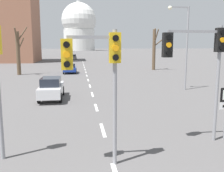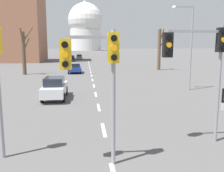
{
  "view_description": "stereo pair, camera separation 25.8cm",
  "coord_description": "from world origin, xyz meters",
  "px_view_note": "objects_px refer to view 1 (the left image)",
  "views": [
    {
      "loc": [
        -1.09,
        -3.26,
        3.99
      ],
      "look_at": [
        0.22,
        6.52,
        2.41
      ],
      "focal_mm": 40.0,
      "sensor_mm": 36.0,
      "label": 1
    },
    {
      "loc": [
        -0.83,
        -3.29,
        3.99
      ],
      "look_at": [
        0.22,
        6.52,
        2.41
      ],
      "focal_mm": 40.0,
      "sensor_mm": 36.0,
      "label": 2
    }
  ],
  "objects_px": {
    "traffic_signal_centre_tall": "(98,65)",
    "sedan_mid_centre": "(74,57)",
    "sedan_far_left": "(51,88)",
    "sedan_near_left": "(66,58)",
    "traffic_signal_near_right": "(201,54)",
    "sedan_near_right": "(70,68)",
    "street_lamp_right": "(183,39)"
  },
  "relations": [
    {
      "from": "sedan_mid_centre",
      "to": "traffic_signal_near_right",
      "type": "bearing_deg",
      "value": -84.61
    },
    {
      "from": "traffic_signal_near_right",
      "to": "street_lamp_right",
      "type": "xyz_separation_m",
      "value": [
        4.48,
        12.18,
        0.97
      ]
    },
    {
      "from": "sedan_far_left",
      "to": "sedan_near_left",
      "type": "bearing_deg",
      "value": 91.48
    },
    {
      "from": "street_lamp_right",
      "to": "sedan_mid_centre",
      "type": "xyz_separation_m",
      "value": [
        -10.85,
        55.47,
        -3.86
      ]
    },
    {
      "from": "traffic_signal_near_right",
      "to": "sedan_near_right",
      "type": "xyz_separation_m",
      "value": [
        -6.19,
        28.02,
        -2.9
      ]
    },
    {
      "from": "traffic_signal_centre_tall",
      "to": "sedan_near_right",
      "type": "xyz_separation_m",
      "value": [
        -1.91,
        29.61,
        -2.65
      ]
    },
    {
      "from": "traffic_signal_near_right",
      "to": "sedan_mid_centre",
      "type": "height_order",
      "value": "traffic_signal_near_right"
    },
    {
      "from": "street_lamp_right",
      "to": "sedan_near_right",
      "type": "xyz_separation_m",
      "value": [
        -10.67,
        15.84,
        -3.87
      ]
    },
    {
      "from": "traffic_signal_near_right",
      "to": "sedan_far_left",
      "type": "height_order",
      "value": "traffic_signal_near_right"
    },
    {
      "from": "sedan_near_left",
      "to": "sedan_mid_centre",
      "type": "height_order",
      "value": "sedan_near_left"
    },
    {
      "from": "sedan_far_left",
      "to": "traffic_signal_centre_tall",
      "type": "bearing_deg",
      "value": -76.38
    },
    {
      "from": "street_lamp_right",
      "to": "sedan_near_right",
      "type": "distance_m",
      "value": 19.49
    },
    {
      "from": "street_lamp_right",
      "to": "sedan_mid_centre",
      "type": "bearing_deg",
      "value": 101.07
    },
    {
      "from": "traffic_signal_near_right",
      "to": "traffic_signal_centre_tall",
      "type": "bearing_deg",
      "value": -159.7
    },
    {
      "from": "sedan_near_left",
      "to": "traffic_signal_near_right",
      "type": "bearing_deg",
      "value": -81.91
    },
    {
      "from": "sedan_near_left",
      "to": "sedan_far_left",
      "type": "relative_size",
      "value": 0.85
    },
    {
      "from": "street_lamp_right",
      "to": "sedan_far_left",
      "type": "bearing_deg",
      "value": -167.15
    },
    {
      "from": "traffic_signal_near_right",
      "to": "sedan_far_left",
      "type": "distance_m",
      "value": 12.17
    },
    {
      "from": "traffic_signal_centre_tall",
      "to": "sedan_near_left",
      "type": "height_order",
      "value": "traffic_signal_centre_tall"
    },
    {
      "from": "sedan_near_left",
      "to": "sedan_far_left",
      "type": "height_order",
      "value": "sedan_far_left"
    },
    {
      "from": "traffic_signal_centre_tall",
      "to": "sedan_mid_centre",
      "type": "distance_m",
      "value": 69.32
    },
    {
      "from": "street_lamp_right",
      "to": "sedan_near_left",
      "type": "relative_size",
      "value": 1.95
    },
    {
      "from": "traffic_signal_near_right",
      "to": "street_lamp_right",
      "type": "bearing_deg",
      "value": 69.82
    },
    {
      "from": "street_lamp_right",
      "to": "sedan_near_left",
      "type": "bearing_deg",
      "value": 105.53
    },
    {
      "from": "traffic_signal_centre_tall",
      "to": "sedan_near_left",
      "type": "xyz_separation_m",
      "value": [
        -3.95,
        59.51,
        -2.6
      ]
    },
    {
      "from": "traffic_signal_near_right",
      "to": "sedan_mid_centre",
      "type": "relative_size",
      "value": 1.22
    },
    {
      "from": "sedan_far_left",
      "to": "sedan_near_right",
      "type": "bearing_deg",
      "value": 87.56
    },
    {
      "from": "sedan_near_right",
      "to": "sedan_far_left",
      "type": "height_order",
      "value": "sedan_far_left"
    },
    {
      "from": "traffic_signal_near_right",
      "to": "sedan_near_right",
      "type": "bearing_deg",
      "value": 102.46
    },
    {
      "from": "traffic_signal_centre_tall",
      "to": "sedan_near_right",
      "type": "relative_size",
      "value": 1.12
    },
    {
      "from": "street_lamp_right",
      "to": "sedan_near_left",
      "type": "distance_m",
      "value": 47.63
    },
    {
      "from": "sedan_mid_centre",
      "to": "sedan_far_left",
      "type": "distance_m",
      "value": 58.09
    }
  ]
}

